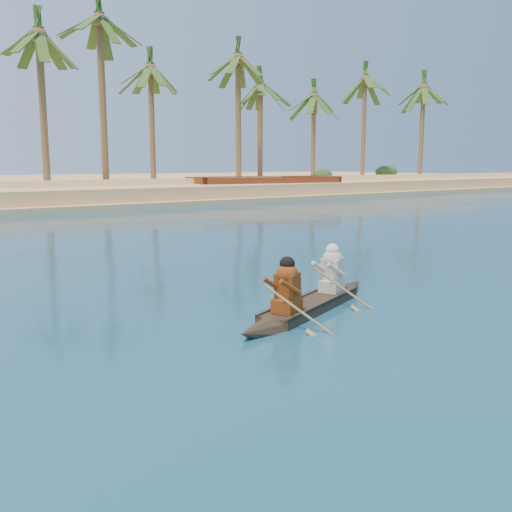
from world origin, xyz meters
TOP-DOWN VIEW (x-y plane):
  - ground at (0.00, 0.00)m, footprint 160.00×160.00m
  - canoe at (3.54, -4.00)m, footprint 5.11×2.59m
  - barge_right at (25.72, 27.00)m, footprint 13.45×6.54m

SIDE VIEW (x-z plane):
  - ground at x=0.00m, z-range 0.00..0.00m
  - canoe at x=3.54m, z-range -0.44..1.00m
  - barge_right at x=25.72m, z-range -0.32..1.83m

